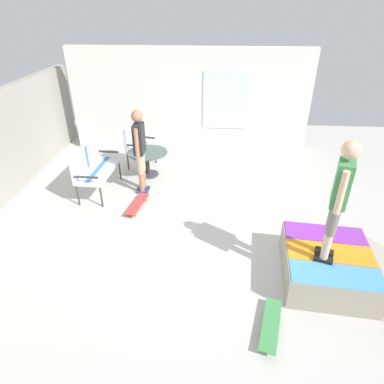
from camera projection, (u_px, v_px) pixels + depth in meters
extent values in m
cube|color=beige|center=(202.00, 236.00, 5.67)|extent=(12.00, 12.00, 0.10)
cube|color=white|center=(189.00, 101.00, 8.31)|extent=(0.20, 6.00, 2.57)
cube|color=silver|center=(225.00, 100.00, 8.13)|extent=(0.03, 1.10, 1.40)
cube|color=gray|center=(327.00, 265.00, 4.65)|extent=(1.46, 1.32, 0.45)
cube|color=#4C99D8|center=(337.00, 276.00, 4.15)|extent=(0.54, 1.19, 0.01)
cube|color=orange|center=(330.00, 252.00, 4.53)|extent=(0.54, 1.19, 0.01)
cube|color=purple|center=(324.00, 233.00, 4.91)|extent=(0.54, 1.19, 0.01)
cylinder|color=#B2B2B7|center=(288.00, 250.00, 4.63)|extent=(1.29, 0.18, 0.05)
cylinder|color=#38383D|center=(101.00, 197.00, 6.30)|extent=(0.04, 0.04, 0.44)
cylinder|color=#38383D|center=(120.00, 170.00, 7.31)|extent=(0.04, 0.04, 0.44)
cylinder|color=#38383D|center=(78.00, 195.00, 6.35)|extent=(0.04, 0.04, 0.44)
cylinder|color=#38383D|center=(99.00, 169.00, 7.36)|extent=(0.04, 0.04, 0.44)
cube|color=silver|center=(99.00, 171.00, 6.70)|extent=(1.27, 0.61, 0.08)
cube|color=#3872C6|center=(98.00, 169.00, 6.68)|extent=(1.21, 0.16, 0.00)
cube|color=silver|center=(85.00, 157.00, 6.58)|extent=(1.25, 0.14, 0.50)
cube|color=#3872C6|center=(85.00, 157.00, 6.58)|extent=(0.10, 0.09, 0.46)
cube|color=#38383D|center=(86.00, 177.00, 6.10)|extent=(0.06, 0.47, 0.04)
cube|color=#38383D|center=(107.00, 152.00, 7.14)|extent=(0.06, 0.47, 0.04)
cylinder|color=#38383D|center=(146.00, 164.00, 7.59)|extent=(0.04, 0.04, 0.44)
cylinder|color=#38383D|center=(156.00, 155.00, 8.04)|extent=(0.04, 0.04, 0.44)
cylinder|color=#38383D|center=(128.00, 161.00, 7.72)|extent=(0.04, 0.04, 0.44)
cylinder|color=#38383D|center=(138.00, 152.00, 8.17)|extent=(0.04, 0.04, 0.44)
cube|color=silver|center=(141.00, 148.00, 7.75)|extent=(0.74, 0.69, 0.08)
cube|color=#3872C6|center=(141.00, 146.00, 7.73)|extent=(0.59, 0.24, 0.00)
cube|color=silver|center=(131.00, 135.00, 7.67)|extent=(0.62, 0.23, 0.50)
cube|color=#3872C6|center=(131.00, 135.00, 7.67)|extent=(0.12, 0.11, 0.46)
cube|color=#38383D|center=(135.00, 146.00, 7.43)|extent=(0.16, 0.47, 0.04)
cube|color=#38383D|center=(146.00, 137.00, 7.91)|extent=(0.16, 0.47, 0.04)
cylinder|color=#38383D|center=(148.00, 164.00, 7.45)|extent=(0.06, 0.06, 0.55)
cylinder|color=#38383D|center=(149.00, 174.00, 7.58)|extent=(0.44, 0.44, 0.03)
cylinder|color=#425651|center=(147.00, 152.00, 7.31)|extent=(0.90, 0.90, 0.02)
cube|color=navy|center=(142.00, 192.00, 6.86)|extent=(0.12, 0.24, 0.05)
cylinder|color=#9E7051|center=(142.00, 182.00, 6.75)|extent=(0.10, 0.10, 0.41)
cylinder|color=tan|center=(140.00, 164.00, 6.54)|extent=(0.13, 0.13, 0.41)
cube|color=navy|center=(144.00, 188.00, 7.01)|extent=(0.12, 0.24, 0.05)
cylinder|color=#9E7051|center=(143.00, 178.00, 6.89)|extent=(0.10, 0.10, 0.41)
cylinder|color=tan|center=(142.00, 161.00, 6.69)|extent=(0.13, 0.13, 0.41)
cube|color=#262628|center=(139.00, 139.00, 6.36)|extent=(0.32, 0.19, 0.60)
sphere|color=#9E7051|center=(137.00, 116.00, 6.14)|extent=(0.23, 0.23, 0.23)
cylinder|color=#9E7051|center=(137.00, 143.00, 6.20)|extent=(0.08, 0.08, 0.57)
cylinder|color=#9E7051|center=(141.00, 136.00, 6.55)|extent=(0.08, 0.08, 0.57)
cube|color=black|center=(323.00, 259.00, 4.37)|extent=(0.18, 0.26, 0.05)
cylinder|color=beige|center=(327.00, 246.00, 4.26)|extent=(0.10, 0.10, 0.39)
cylinder|color=slate|center=(333.00, 221.00, 4.06)|extent=(0.13, 0.13, 0.39)
cube|color=black|center=(324.00, 251.00, 4.50)|extent=(0.18, 0.26, 0.05)
cylinder|color=beige|center=(327.00, 239.00, 4.39)|extent=(0.10, 0.10, 0.39)
cylinder|color=slate|center=(334.00, 214.00, 4.20)|extent=(0.13, 0.13, 0.39)
cube|color=#3F8C4C|center=(342.00, 184.00, 3.88)|extent=(0.36, 0.28, 0.58)
sphere|color=beige|center=(351.00, 150.00, 3.67)|extent=(0.22, 0.22, 0.22)
cylinder|color=beige|center=(341.00, 193.00, 3.74)|extent=(0.08, 0.08, 0.55)
cylinder|color=beige|center=(343.00, 178.00, 4.05)|extent=(0.08, 0.08, 0.55)
cube|color=#B23838|center=(137.00, 204.00, 6.32)|extent=(0.82, 0.33, 0.02)
cylinder|color=gold|center=(147.00, 200.00, 6.58)|extent=(0.06, 0.04, 0.06)
cylinder|color=gold|center=(139.00, 199.00, 6.61)|extent=(0.06, 0.04, 0.06)
cylinder|color=gold|center=(136.00, 215.00, 6.10)|extent=(0.06, 0.04, 0.06)
cylinder|color=gold|center=(128.00, 214.00, 6.14)|extent=(0.06, 0.04, 0.06)
cube|color=#3F8C4C|center=(271.00, 324.00, 3.96)|extent=(0.82, 0.39, 0.02)
cylinder|color=silver|center=(279.00, 311.00, 4.20)|extent=(0.06, 0.04, 0.06)
cylinder|color=silver|center=(266.00, 308.00, 4.24)|extent=(0.06, 0.04, 0.06)
cylinder|color=silver|center=(274.00, 350.00, 3.74)|extent=(0.06, 0.04, 0.06)
cylinder|color=silver|center=(260.00, 346.00, 3.78)|extent=(0.06, 0.04, 0.06)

